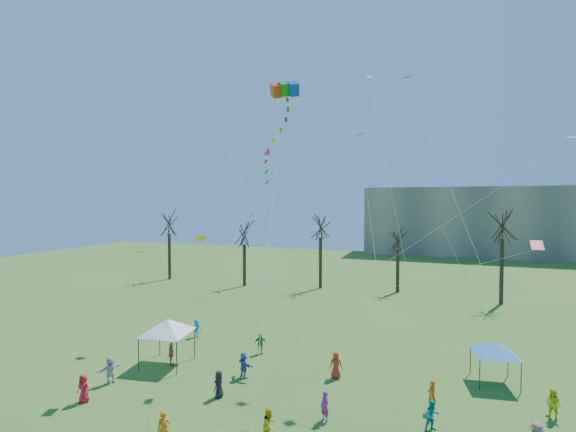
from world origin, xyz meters
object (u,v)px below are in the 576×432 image
(big_box_kite, at_px, (275,159))
(canopy_tent_white, at_px, (167,326))
(distant_building, at_px, (508,222))
(canopy_tent_blue, at_px, (495,348))

(big_box_kite, height_order, canopy_tent_white, big_box_kite)
(distant_building, bearing_deg, canopy_tent_blue, -99.56)
(distant_building, distance_m, canopy_tent_blue, 70.30)
(canopy_tent_white, bearing_deg, distant_building, 65.59)
(big_box_kite, xyz_separation_m, canopy_tent_white, (-8.78, 0.95, -11.63))
(big_box_kite, bearing_deg, canopy_tent_blue, 23.32)
(canopy_tent_white, bearing_deg, big_box_kite, -6.15)
(canopy_tent_white, distance_m, canopy_tent_blue, 22.35)
(canopy_tent_white, relative_size, canopy_tent_blue, 1.21)
(distant_building, bearing_deg, big_box_kite, -108.29)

